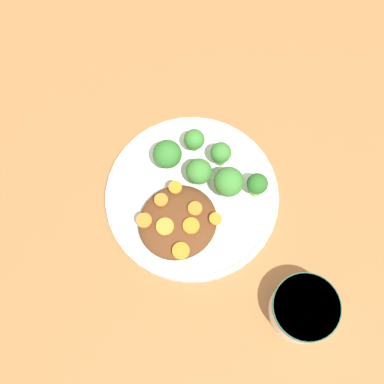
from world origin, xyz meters
The scene contains 18 objects.
ground_plane centered at (0.00, 0.00, 0.00)m, with size 4.00×4.00×0.00m, color #9E6638.
plate centered at (0.00, 0.00, 0.01)m, with size 0.28×0.28×0.02m.
dip_bowl centered at (0.00, 0.25, 0.03)m, with size 0.10×0.10×0.06m.
stew_mound centered at (0.05, 0.02, 0.03)m, with size 0.13×0.12×0.03m, color #5B3319.
broccoli_floret_0 centered at (-0.06, -0.06, 0.05)m, with size 0.03×0.03×0.05m.
broccoli_floret_1 centered at (-0.05, 0.03, 0.05)m, with size 0.05×0.05×0.06m.
broccoli_floret_2 centered at (-0.01, -0.07, 0.05)m, with size 0.05×0.05×0.06m.
broccoli_floret_3 centered at (-0.07, -0.01, 0.04)m, with size 0.03×0.03×0.05m.
broccoli_floret_4 centered at (-0.03, -0.01, 0.05)m, with size 0.04×0.04×0.05m.
broccoli_floret_5 centered at (-0.08, 0.06, 0.04)m, with size 0.03×0.03×0.05m.
carrot_slice_0 centered at (0.08, 0.06, 0.05)m, with size 0.03×0.03×0.00m, color orange.
carrot_slice_1 centered at (0.02, 0.03, 0.05)m, with size 0.02×0.02×0.01m, color orange.
carrot_slice_2 centered at (0.05, -0.02, 0.05)m, with size 0.02×0.02×0.01m, color orange.
carrot_slice_3 centered at (0.04, 0.04, 0.05)m, with size 0.03×0.03×0.01m, color orange.
carrot_slice_4 centered at (0.07, 0.02, 0.05)m, with size 0.03×0.03×0.00m, color orange.
carrot_slice_5 centered at (0.09, -0.01, 0.05)m, with size 0.02×0.02×0.01m, color orange.
carrot_slice_6 centered at (0.02, -0.02, 0.05)m, with size 0.02×0.02×0.01m, color orange.
carrot_slice_7 centered at (0.01, 0.06, 0.05)m, with size 0.02×0.02×0.01m, color orange.
Camera 1 is at (0.19, 0.21, 0.83)m, focal length 50.00 mm.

